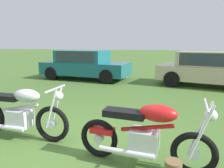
{
  "coord_description": "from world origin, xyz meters",
  "views": [
    {
      "loc": [
        1.59,
        -2.8,
        1.73
      ],
      "look_at": [
        0.13,
        2.1,
        0.75
      ],
      "focal_mm": 33.45,
      "sensor_mm": 36.0,
      "label": 1
    }
  ],
  "objects": [
    {
      "name": "motorcycle_red",
      "position": [
        1.25,
        -0.02,
        0.48
      ],
      "size": [
        1.98,
        0.64,
        1.02
      ],
      "rotation": [
        0.0,
        0.0,
        -0.06
      ],
      "color": "black",
      "rests_on": "ground"
    },
    {
      "name": "motorcycle_silver",
      "position": [
        -1.1,
        0.24,
        0.48
      ],
      "size": [
        2.03,
        0.64,
        1.02
      ],
      "rotation": [
        0.0,
        0.0,
        0.02
      ],
      "color": "black",
      "rests_on": "ground"
    },
    {
      "name": "car_teal",
      "position": [
        -2.7,
        6.73,
        0.8
      ],
      "size": [
        4.4,
        2.09,
        1.43
      ],
      "rotation": [
        0.0,
        0.0,
        -0.07
      ],
      "color": "#19606B",
      "rests_on": "ground"
    },
    {
      "name": "car_beige",
      "position": [
        2.94,
        6.52,
        0.8
      ],
      "size": [
        4.36,
        2.46,
        1.43
      ],
      "rotation": [
        0.0,
        0.0,
        -0.19
      ],
      "color": "#BCAD8C",
      "rests_on": "ground"
    },
    {
      "name": "ground_plane",
      "position": [
        0.0,
        0.0,
        0.0
      ],
      "size": [
        120.0,
        120.0,
        0.0
      ],
      "primitive_type": "plane",
      "color": "#476B2D"
    }
  ]
}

